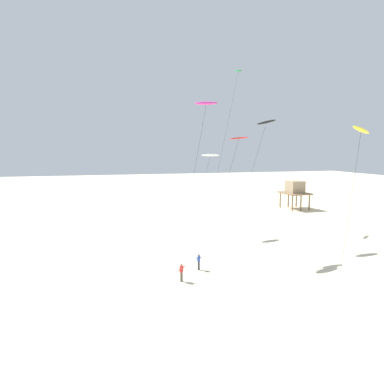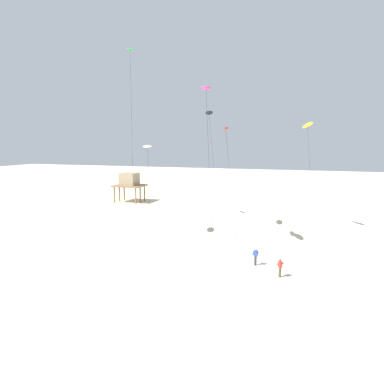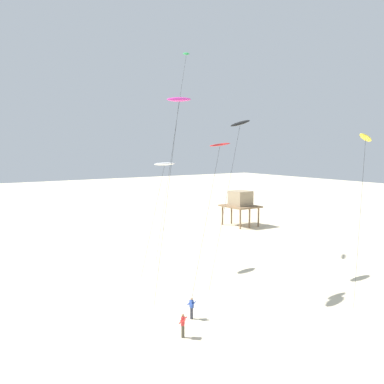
% 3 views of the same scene
% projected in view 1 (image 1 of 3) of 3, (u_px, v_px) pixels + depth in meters
% --- Properties ---
extents(ground_plane, '(260.00, 260.00, 0.00)m').
position_uv_depth(ground_plane, '(109.00, 257.00, 38.02)').
color(ground_plane, beige).
extents(kite_green, '(4.44, 7.38, 24.44)m').
position_uv_depth(kite_green, '(238.00, 73.00, 52.57)').
color(kite_green, green).
rests_on(kite_green, ground).
extents(kite_black, '(4.04, 7.75, 15.75)m').
position_uv_depth(kite_black, '(266.00, 123.00, 42.52)').
color(kite_black, black).
rests_on(kite_black, ground).
extents(kite_magenta, '(2.94, 5.36, 17.33)m').
position_uv_depth(kite_magenta, '(206.00, 104.00, 38.05)').
color(kite_magenta, '#D8339E').
rests_on(kite_magenta, ground).
extents(kite_white, '(2.93, 5.56, 11.31)m').
position_uv_depth(kite_white, '(211.00, 155.00, 47.42)').
color(kite_white, white).
rests_on(kite_white, ground).
extents(kite_red, '(3.13, 6.24, 13.36)m').
position_uv_depth(kite_red, '(239.00, 140.00, 38.21)').
color(kite_red, red).
rests_on(kite_red, ground).
extents(kite_yellow, '(2.34, 4.25, 14.17)m').
position_uv_depth(kite_yellow, '(361.00, 131.00, 32.51)').
color(kite_yellow, yellow).
rests_on(kite_yellow, ground).
extents(kite_flyer_nearest, '(0.73, 0.73, 1.67)m').
position_uv_depth(kite_flyer_nearest, '(181.00, 272.00, 30.82)').
color(kite_flyer_nearest, '#4C4738').
rests_on(kite_flyer_nearest, ground).
extents(kite_flyer_middle, '(0.56, 0.53, 1.67)m').
position_uv_depth(kite_flyer_middle, '(199.00, 261.00, 33.82)').
color(kite_flyer_middle, '#33333D').
rests_on(kite_flyer_middle, ground).
extents(stilt_house, '(5.68, 4.72, 5.69)m').
position_uv_depth(stilt_house, '(295.00, 189.00, 68.73)').
color(stilt_house, '#846647').
rests_on(stilt_house, ground).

